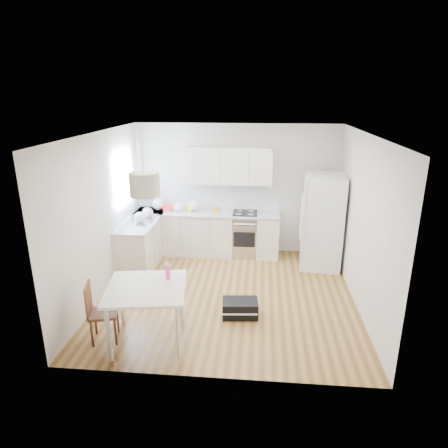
% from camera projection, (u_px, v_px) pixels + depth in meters
% --- Properties ---
extents(floor, '(4.20, 4.20, 0.00)m').
position_uv_depth(floor, '(228.00, 294.00, 6.82)').
color(floor, brown).
rests_on(floor, ground).
extents(ceiling, '(4.20, 4.20, 0.00)m').
position_uv_depth(ceiling, '(229.00, 134.00, 5.97)').
color(ceiling, white).
rests_on(ceiling, wall_back).
extents(wall_back, '(4.20, 0.00, 4.20)m').
position_uv_depth(wall_back, '(237.00, 189.00, 8.38)').
color(wall_back, silver).
rests_on(wall_back, floor).
extents(wall_left, '(0.00, 4.20, 4.20)m').
position_uv_depth(wall_left, '(102.00, 216.00, 6.58)').
color(wall_left, silver).
rests_on(wall_left, floor).
extents(wall_right, '(0.00, 4.20, 4.20)m').
position_uv_depth(wall_right, '(363.00, 223.00, 6.21)').
color(wall_right, silver).
rests_on(wall_right, floor).
extents(window_glassblock, '(0.02, 1.00, 1.00)m').
position_uv_depth(window_glassblock, '(124.00, 178.00, 7.54)').
color(window_glassblock, '#BFE0F9').
rests_on(window_glassblock, wall_left).
extents(cabinets_back, '(3.00, 0.60, 0.88)m').
position_uv_depth(cabinets_back, '(207.00, 234.00, 8.44)').
color(cabinets_back, silver).
rests_on(cabinets_back, floor).
extents(cabinets_left, '(0.60, 1.80, 0.88)m').
position_uv_depth(cabinets_left, '(144.00, 242.00, 7.97)').
color(cabinets_left, silver).
rests_on(cabinets_left, floor).
extents(counter_back, '(3.02, 0.64, 0.04)m').
position_uv_depth(counter_back, '(207.00, 213.00, 8.29)').
color(counter_back, '#B3B5B8').
rests_on(counter_back, cabinets_back).
extents(counter_left, '(0.64, 1.82, 0.04)m').
position_uv_depth(counter_left, '(142.00, 220.00, 7.83)').
color(counter_left, '#B3B5B8').
rests_on(counter_left, cabinets_left).
extents(backsplash_back, '(3.00, 0.01, 0.58)m').
position_uv_depth(backsplash_back, '(208.00, 195.00, 8.47)').
color(backsplash_back, white).
rests_on(backsplash_back, wall_back).
extents(backsplash_left, '(0.01, 1.80, 0.58)m').
position_uv_depth(backsplash_left, '(126.00, 205.00, 7.76)').
color(backsplash_left, white).
rests_on(backsplash_left, wall_left).
extents(upper_cabinets, '(1.70, 0.32, 0.75)m').
position_uv_depth(upper_cabinets, '(229.00, 166.00, 8.08)').
color(upper_cabinets, silver).
rests_on(upper_cabinets, wall_back).
extents(range_oven, '(0.50, 0.61, 0.88)m').
position_uv_depth(range_oven, '(245.00, 235.00, 8.36)').
color(range_oven, '#B8BBBD').
rests_on(range_oven, floor).
extents(sink, '(0.50, 0.80, 0.16)m').
position_uv_depth(sink, '(141.00, 220.00, 7.78)').
color(sink, '#B8BBBD').
rests_on(sink, counter_left).
extents(refrigerator, '(0.96, 1.00, 1.81)m').
position_uv_depth(refrigerator, '(323.00, 221.00, 7.73)').
color(refrigerator, white).
rests_on(refrigerator, floor).
extents(dining_table, '(1.18, 1.18, 0.82)m').
position_uv_depth(dining_table, '(146.00, 293.00, 5.35)').
color(dining_table, beige).
rests_on(dining_table, floor).
extents(dining_chair, '(0.44, 0.44, 0.86)m').
position_uv_depth(dining_chair, '(104.00, 312.00, 5.45)').
color(dining_chair, '#462515').
rests_on(dining_chair, floor).
extents(drink_bottle, '(0.08, 0.08, 0.24)m').
position_uv_depth(drink_bottle, '(168.00, 271.00, 5.52)').
color(drink_bottle, '#EF4283').
rests_on(drink_bottle, dining_table).
extents(gym_bag, '(0.57, 0.40, 0.25)m').
position_uv_depth(gym_bag, '(240.00, 308.00, 6.15)').
color(gym_bag, black).
rests_on(gym_bag, floor).
extents(pendant_lamp, '(0.39, 0.39, 0.30)m').
position_uv_depth(pendant_lamp, '(145.00, 184.00, 5.05)').
color(pendant_lamp, '#B6AC8C').
rests_on(pendant_lamp, ceiling).
extents(grocery_bag_a, '(0.26, 0.22, 0.23)m').
position_uv_depth(grocery_bag_a, '(158.00, 205.00, 8.41)').
color(grocery_bag_a, white).
rests_on(grocery_bag_a, counter_back).
extents(grocery_bag_b, '(0.20, 0.17, 0.18)m').
position_uv_depth(grocery_bag_b, '(179.00, 208.00, 8.27)').
color(grocery_bag_b, white).
rests_on(grocery_bag_b, counter_back).
extents(grocery_bag_c, '(0.26, 0.22, 0.23)m').
position_uv_depth(grocery_bag_c, '(194.00, 206.00, 8.32)').
color(grocery_bag_c, white).
rests_on(grocery_bag_c, counter_back).
extents(grocery_bag_d, '(0.22, 0.18, 0.19)m').
position_uv_depth(grocery_bag_d, '(148.00, 212.00, 7.93)').
color(grocery_bag_d, white).
rests_on(grocery_bag_d, counter_back).
extents(grocery_bag_e, '(0.23, 0.20, 0.21)m').
position_uv_depth(grocery_bag_e, '(140.00, 218.00, 7.57)').
color(grocery_bag_e, white).
rests_on(grocery_bag_e, counter_left).
extents(snack_orange, '(0.15, 0.10, 0.10)m').
position_uv_depth(snack_orange, '(216.00, 210.00, 8.25)').
color(snack_orange, orange).
rests_on(snack_orange, counter_back).
extents(snack_yellow, '(0.18, 0.15, 0.11)m').
position_uv_depth(snack_yellow, '(189.00, 209.00, 8.33)').
color(snack_yellow, yellow).
rests_on(snack_yellow, counter_back).
extents(snack_red, '(0.18, 0.11, 0.12)m').
position_uv_depth(snack_red, '(168.00, 208.00, 8.36)').
color(snack_red, red).
rests_on(snack_red, counter_back).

